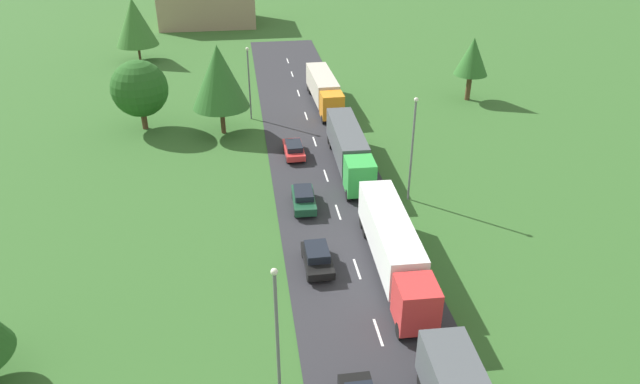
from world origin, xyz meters
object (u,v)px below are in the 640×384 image
at_px(truck_third, 349,148).
at_px(lamppost_second, 277,329).
at_px(tree_elm, 135,22).
at_px(lamppost_fourth, 249,80).
at_px(tree_ash, 219,77).
at_px(lamppost_third, 412,145).
at_px(car_fourth, 304,198).
at_px(tree_maple, 472,57).
at_px(car_third, 317,258).
at_px(tree_oak, 139,89).
at_px(truck_fourth, 324,89).
at_px(car_fifth, 294,149).
at_px(truck_second, 394,247).

relative_size(truck_third, lamppost_second, 1.61).
bearing_deg(truck_third, tree_elm, 121.42).
relative_size(lamppost_fourth, tree_ash, 0.86).
bearing_deg(lamppost_second, lamppost_fourth, 89.85).
xyz_separation_m(lamppost_fourth, tree_ash, (-3.10, -3.61, 1.66)).
relative_size(truck_third, lamppost_third, 1.47).
bearing_deg(car_fourth, tree_maple, 45.11).
bearing_deg(tree_elm, car_third, -70.94).
distance_m(tree_oak, tree_ash, 8.97).
distance_m(truck_third, tree_elm, 46.02).
height_order(truck_fourth, lamppost_third, lamppost_third).
bearing_deg(truck_fourth, car_fifth, -110.29).
relative_size(car_fourth, car_fifth, 1.00).
xyz_separation_m(truck_third, car_fifth, (-4.86, 3.32, -1.30)).
height_order(lamppost_third, tree_ash, tree_ash).
bearing_deg(lamppost_fourth, tree_maple, 5.44).
bearing_deg(car_fifth, tree_oak, 148.55).
xyz_separation_m(truck_second, truck_third, (-0.01, 16.51, -0.05)).
bearing_deg(car_third, tree_oak, 118.35).
height_order(car_third, tree_maple, tree_maple).
distance_m(truck_fourth, car_third, 32.63).
xyz_separation_m(lamppost_second, tree_maple, (26.64, 42.74, 0.66)).
height_order(truck_fourth, car_fifth, truck_fourth).
height_order(truck_third, lamppost_third, lamppost_third).
relative_size(car_fifth, lamppost_fourth, 0.54).
relative_size(car_third, lamppost_fourth, 0.51).
bearing_deg(tree_ash, tree_elm, 112.89).
relative_size(truck_fourth, tree_elm, 1.39).
height_order(car_fourth, lamppost_second, lamppost_second).
height_order(truck_second, truck_third, truck_second).
xyz_separation_m(truck_second, car_fifth, (-4.87, 19.83, -1.35)).
distance_m(truck_fourth, lamppost_third, 24.02).
relative_size(lamppost_third, lamppost_fourth, 1.12).
distance_m(lamppost_third, tree_oak, 30.90).
bearing_deg(truck_third, car_fourth, -127.31).
bearing_deg(lamppost_second, lamppost_third, 57.30).
xyz_separation_m(truck_second, lamppost_fourth, (-8.64, 30.39, 2.40)).
relative_size(lamppost_second, tree_elm, 0.93).
bearing_deg(car_fifth, car_third, -90.85).
bearing_deg(tree_oak, car_fifth, -31.45).
relative_size(truck_second, lamppost_fourth, 1.72).
distance_m(car_fifth, tree_elm, 40.87).
bearing_deg(truck_fourth, tree_oak, -168.22).
distance_m(lamppost_second, tree_ash, 36.76).
bearing_deg(lamppost_second, tree_oak, 106.38).
xyz_separation_m(car_fourth, tree_maple, (22.99, 23.07, 4.51)).
distance_m(car_fourth, tree_maple, 32.88).
height_order(car_fifth, tree_maple, tree_maple).
bearing_deg(lamppost_third, tree_oak, 141.39).
relative_size(car_fifth, tree_maple, 0.58).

